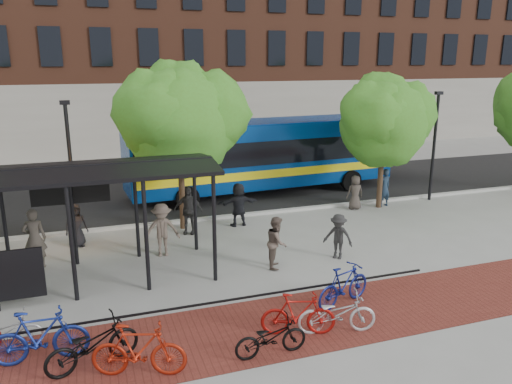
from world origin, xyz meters
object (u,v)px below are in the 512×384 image
object	(u,v)px
lamp_post_left	(71,166)
bus	(263,152)
bike_9	(298,314)
pedestrian_7	(384,188)
bus_shelter	(25,188)
pedestrian_0	(76,225)
bike_4	(92,344)
bike_3	(40,336)
bike_5	(139,350)
bike_8	(271,337)
pedestrian_6	(355,192)
pedestrian_8	(277,242)
pedestrian_3	(162,230)
pedestrian_1	(35,238)
pedestrian_4	(188,210)
lamp_post_right	(434,143)
bike_2	(3,333)
pedestrian_9	(338,236)
pedestrian_5	(239,204)
tree_b	(181,116)
bike_10	(337,313)
bike_11	(344,285)
tree_c	(385,118)

from	to	relation	value
lamp_post_left	bus	xyz separation A→B (m)	(8.87, 3.89, -0.67)
bike_9	pedestrian_7	xyz separation A→B (m)	(8.17, 8.92, 0.33)
bus_shelter	bus	world-z (taller)	bus
pedestrian_0	bus	bearing A→B (deg)	16.21
bike_4	pedestrian_0	size ratio (longest dim) A/B	1.30
bike_9	bike_3	bearing A→B (deg)	99.97
lamp_post_left	bike_5	xyz separation A→B (m)	(1.29, -9.56, -2.14)
bike_3	bike_8	xyz separation A→B (m)	(4.91, -1.41, -0.18)
pedestrian_6	pedestrian_8	distance (m)	7.47
bus	pedestrian_3	world-z (taller)	bus
bike_3	pedestrian_1	xyz separation A→B (m)	(-0.50, 5.72, 0.36)
pedestrian_3	pedestrian_4	distance (m)	2.31
lamp_post_right	bike_8	xyz separation A→B (m)	(-11.81, -9.75, -2.30)
lamp_post_left	bike_2	distance (m)	8.06
pedestrian_9	bus_shelter	bearing A→B (deg)	-140.76
lamp_post_left	bike_3	world-z (taller)	lamp_post_left
bus	pedestrian_0	bearing A→B (deg)	-154.35
pedestrian_6	pedestrian_9	world-z (taller)	pedestrian_9
lamp_post_right	pedestrian_0	xyz separation A→B (m)	(-15.99, -1.06, -1.95)
bike_5	pedestrian_5	size ratio (longest dim) A/B	1.14
tree_b	bus	distance (m)	6.76
bus	pedestrian_9	distance (m)	9.10
lamp_post_right	bike_10	bearing A→B (deg)	-136.72
pedestrian_9	pedestrian_8	bearing A→B (deg)	-134.61
bus	pedestrian_6	distance (m)	5.20
pedestrian_7	pedestrian_8	bearing A→B (deg)	24.99
bike_11	pedestrian_0	size ratio (longest dim) A/B	1.21
pedestrian_3	pedestrian_5	bearing A→B (deg)	40.12
bus_shelter	bike_3	xyz separation A→B (m)	(0.41, -4.26, -2.37)
bike_3	pedestrian_1	bearing A→B (deg)	7.67
pedestrian_5	tree_c	bearing A→B (deg)	-176.70
lamp_post_left	bike_3	size ratio (longest dim) A/B	2.44
pedestrian_6	bike_3	bearing A→B (deg)	37.82
bike_3	bike_4	distance (m)	1.22
pedestrian_3	pedestrian_7	size ratio (longest dim) A/B	1.06
pedestrian_9	bike_5	bearing A→B (deg)	-102.33
bike_2	pedestrian_3	world-z (taller)	pedestrian_3
bike_8	bike_10	bearing A→B (deg)	-79.07
tree_b	lamp_post_right	size ratio (longest dim) A/B	1.26
bike_2	bike_4	xyz separation A→B (m)	(1.93, -1.33, 0.09)
tree_c	bike_9	xyz separation A→B (m)	(-7.96, -8.89, -3.50)
pedestrian_3	pedestrian_4	world-z (taller)	pedestrian_4
pedestrian_4	pedestrian_9	bearing A→B (deg)	-22.24
bus_shelter	pedestrian_1	distance (m)	2.48
tree_b	bike_5	xyz separation A→B (m)	(-2.81, -9.31, -3.85)
pedestrian_3	pedestrian_4	bearing A→B (deg)	63.17
pedestrian_0	pedestrian_8	distance (m)	7.34
pedestrian_9	pedestrian_6	bearing A→B (deg)	100.19
bike_8	pedestrian_7	bearing A→B (deg)	-44.65
lamp_post_left	pedestrian_8	world-z (taller)	lamp_post_left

